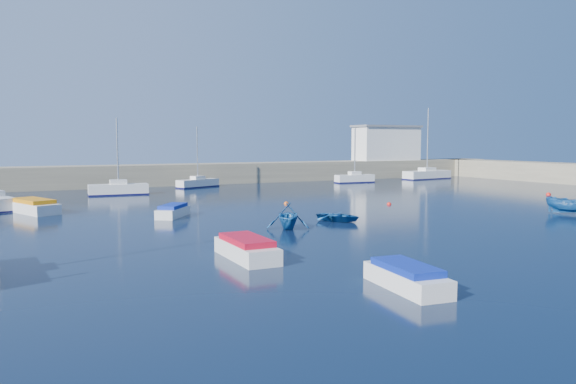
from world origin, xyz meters
name	(u,v)px	position (x,y,z in m)	size (l,w,h in m)	color
ground	(448,239)	(0.00, 0.00, 0.00)	(220.00, 220.00, 0.00)	black
back_wall	(197,174)	(0.00, 46.00, 1.30)	(96.00, 4.50, 2.60)	gray
right_arm	(526,171)	(44.00, 32.00, 1.30)	(4.50, 32.00, 2.60)	gray
harbor_office	(386,144)	(30.00, 46.00, 5.10)	(10.00, 4.00, 5.00)	silver
sailboat_5	(118,189)	(-11.74, 35.16, 0.63)	(5.95, 2.02, 7.85)	silver
sailboat_6	(198,183)	(-1.52, 40.78, 0.54)	(5.62, 3.53, 7.25)	silver
sailboat_7	(355,178)	(19.46, 38.73, 0.60)	(5.42, 1.78, 7.21)	silver
sailboat_8	(427,174)	(33.00, 40.13, 0.67)	(8.08, 3.12, 10.27)	silver
motorboat_0	(247,248)	(-12.10, 0.28, 0.48)	(1.68, 4.62, 1.03)	silver
motorboat_1	(173,211)	(-11.26, 16.15, 0.43)	(3.27, 3.81, 0.92)	silver
motorboat_2	(33,206)	(-20.20, 23.18, 0.52)	(3.70, 5.64, 1.10)	silver
motorboat_3	(407,277)	(-8.88, -7.42, 0.45)	(1.88, 4.21, 0.95)	silver
dinghy_center	(339,217)	(-1.71, 8.82, 0.33)	(2.24, 3.14, 0.65)	#144B8C
dinghy_left	(288,216)	(-6.32, 7.41, 0.82)	(2.67, 3.10, 1.63)	#144B8C
dinghy_right	(571,205)	(15.92, 4.15, 0.69)	(1.34, 3.57, 1.38)	#144B8C
buoy_0	(237,247)	(-11.38, 3.27, 0.00)	(0.39, 0.39, 0.39)	#FF5D0D
buoy_1	(389,205)	(7.67, 15.59, 0.00)	(0.41, 0.41, 0.41)	red
buoy_3	(286,204)	(-0.07, 20.12, 0.00)	(0.41, 0.41, 0.41)	#FF5D0D
buoy_4	(548,195)	(27.72, 15.40, 0.00)	(0.50, 0.50, 0.50)	red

